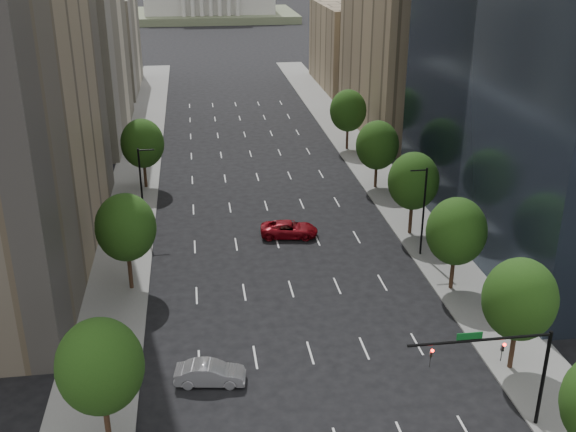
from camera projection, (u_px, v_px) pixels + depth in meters
name	position (u px, v px, depth m)	size (l,w,h in m)	color
sidewalk_left	(122.00, 250.00, 67.73)	(6.00, 200.00, 0.15)	slate
sidewalk_right	(423.00, 232.00, 71.75)	(6.00, 200.00, 0.15)	slate
midrise_cream_left	(68.00, 19.00, 98.99)	(14.00, 30.00, 35.00)	beige
filler_left	(99.00, 44.00, 132.40)	(14.00, 26.00, 18.00)	beige
parking_tan_right	(406.00, 32.00, 103.70)	(14.00, 30.00, 30.00)	#8C7759
filler_right	(355.00, 45.00, 136.53)	(14.00, 26.00, 16.00)	#8C7759
tree_right_1	(520.00, 299.00, 47.45)	(5.20, 5.20, 8.75)	#382316
tree_right_2	(456.00, 231.00, 58.46)	(5.20, 5.20, 8.61)	#382316
tree_right_3	(413.00, 181.00, 69.30)	(5.20, 5.20, 8.89)	#382316
tree_right_4	(377.00, 145.00, 82.24)	(5.20, 5.20, 8.46)	#382316
tree_right_5	(348.00, 111.00, 96.73)	(5.20, 5.20, 8.75)	#382316
tree_left_0	(100.00, 366.00, 40.17)	(5.20, 5.20, 8.75)	#382316
tree_left_1	(126.00, 227.00, 58.34)	(5.20, 5.20, 8.97)	#382316
tree_left_2	(142.00, 143.00, 82.18)	(5.20, 5.20, 8.68)	#382316
streetlight_rn	(423.00, 209.00, 65.07)	(1.70, 0.20, 9.00)	black
streetlight_ln	(142.00, 187.00, 70.71)	(1.70, 0.20, 9.00)	black
traffic_signal	(509.00, 360.00, 41.74)	(9.12, 0.40, 7.38)	black
foothills	(238.00, 15.00, 581.20)	(720.00, 413.00, 263.00)	olive
car_silver	(210.00, 373.00, 47.77)	(1.72, 4.94, 1.63)	#A1A1A6
car_red_far	(289.00, 229.00, 70.71)	(2.73, 5.92, 1.64)	maroon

